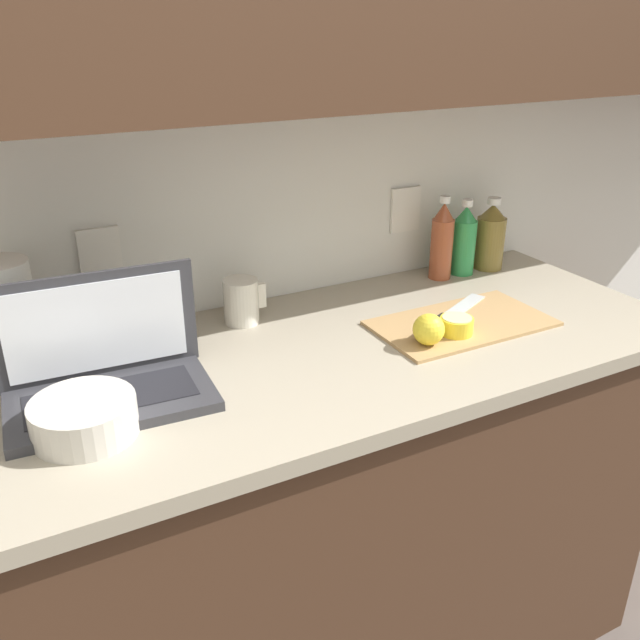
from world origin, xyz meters
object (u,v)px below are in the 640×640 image
object	(u,v)px
measuring_cup	(242,301)
laptop	(105,370)
lemon_whole_beside	(429,329)
bottle_water_clear	(490,237)
paper_towel_roll	(6,317)
cutting_board	(462,323)
bottle_oil_tall	(464,241)
knife	(441,320)
lemon_half_cut	(456,325)
bottle_green_soda	(442,242)
bowl_white	(84,418)

from	to	relation	value
measuring_cup	laptop	bearing A→B (deg)	-150.88
lemon_whole_beside	bottle_water_clear	bearing A→B (deg)	36.34
laptop	paper_towel_roll	distance (m)	0.25
cutting_board	lemon_whole_beside	world-z (taller)	lemon_whole_beside
bottle_oil_tall	bottle_water_clear	distance (m)	0.09
knife	paper_towel_roll	size ratio (longest dim) A/B	1.25
laptop	lemon_whole_beside	xyz separation A→B (m)	(0.65, -0.12, -0.01)
paper_towel_roll	lemon_half_cut	bearing A→B (deg)	-18.67
knife	measuring_cup	distance (m)	0.46
bottle_green_soda	bowl_white	bearing A→B (deg)	-161.70
bottle_water_clear	measuring_cup	size ratio (longest dim) A/B	1.93
bottle_green_soda	bottle_oil_tall	bearing A→B (deg)	0.00
cutting_board	lemon_half_cut	distance (m)	0.07
laptop	bottle_green_soda	bearing A→B (deg)	16.53
bowl_white	paper_towel_roll	xyz separation A→B (m)	(-0.08, 0.31, 0.08)
laptop	measuring_cup	size ratio (longest dim) A/B	3.68
paper_towel_roll	cutting_board	bearing A→B (deg)	-15.30
cutting_board	bottle_water_clear	distance (m)	0.43
laptop	bottle_water_clear	size ratio (longest dim) A/B	1.91
lemon_half_cut	lemon_whole_beside	xyz separation A→B (m)	(-0.09, -0.01, 0.02)
knife	bottle_oil_tall	xyz separation A→B (m)	(0.27, 0.26, 0.08)
knife	lemon_half_cut	distance (m)	0.06
bottle_oil_tall	bottle_water_clear	bearing A→B (deg)	-0.00
knife	bottle_green_soda	xyz separation A→B (m)	(0.19, 0.26, 0.09)
lemon_half_cut	bottle_green_soda	world-z (taller)	bottle_green_soda
laptop	bottle_oil_tall	xyz separation A→B (m)	(1.01, 0.22, 0.04)
bottle_green_soda	paper_towel_roll	bearing A→B (deg)	-178.95
knife	bottle_water_clear	xyz separation A→B (m)	(0.36, 0.26, 0.08)
lemon_half_cut	bottle_water_clear	size ratio (longest dim) A/B	0.37
paper_towel_roll	lemon_whole_beside	bearing A→B (deg)	-21.48
knife	bottle_green_soda	world-z (taller)	bottle_green_soda
bowl_white	paper_towel_roll	world-z (taller)	paper_towel_roll
bottle_oil_tall	paper_towel_roll	world-z (taller)	paper_towel_roll
lemon_whole_beside	bottle_green_soda	bearing A→B (deg)	49.58
cutting_board	lemon_whole_beside	bearing A→B (deg)	-157.66
bottle_water_clear	bowl_white	bearing A→B (deg)	-164.20
paper_towel_roll	bowl_white	bearing A→B (deg)	-75.38
bowl_white	lemon_half_cut	bearing A→B (deg)	0.85
laptop	bottle_oil_tall	distance (m)	1.04
laptop	bottle_water_clear	distance (m)	1.13
cutting_board	lemon_half_cut	world-z (taller)	lemon_half_cut
bottle_green_soda	paper_towel_roll	xyz separation A→B (m)	(-1.08, -0.02, 0.01)
lemon_whole_beside	measuring_cup	distance (m)	0.44
lemon_whole_beside	bottle_oil_tall	size ratio (longest dim) A/B	0.33
cutting_board	bowl_white	world-z (taller)	bowl_white
lemon_whole_beside	paper_towel_roll	distance (m)	0.86
laptop	paper_towel_roll	world-z (taller)	paper_towel_roll
bottle_green_soda	paper_towel_roll	world-z (taller)	paper_towel_roll
laptop	bottle_green_soda	world-z (taller)	same
laptop	bottle_water_clear	xyz separation A→B (m)	(1.11, 0.22, 0.04)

